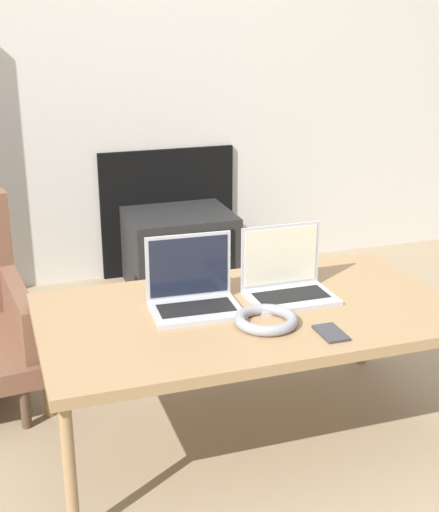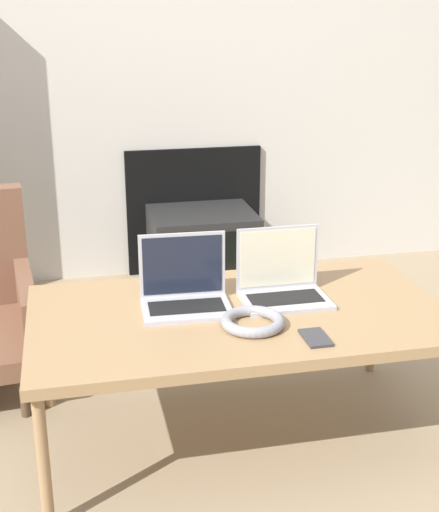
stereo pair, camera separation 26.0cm
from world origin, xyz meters
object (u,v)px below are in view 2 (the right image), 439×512
phone (316,338)px  tv (203,249)px  headphones (253,321)px  laptop_left (185,291)px  laptop_right (282,283)px

phone → tv: (-0.02, 1.68, -0.28)m
headphones → phone: bearing=-37.9°
laptop_left → laptop_right: (0.34, 0.00, 0.00)m
phone → headphones: bearing=142.1°
headphones → phone: (0.16, -0.13, -0.01)m
laptop_left → tv: 1.43m
tv → laptop_left: bearing=-103.5°
laptop_left → tv: laptop_left is taller
laptop_left → headphones: size_ratio=1.49×
laptop_right → phone: laptop_right is taller
headphones → laptop_left: bearing=131.8°
laptop_right → headphones: 0.26m
phone → laptop_right: bearing=91.0°
laptop_left → tv: (0.33, 1.36, -0.33)m
tv → headphones: bearing=-95.3°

